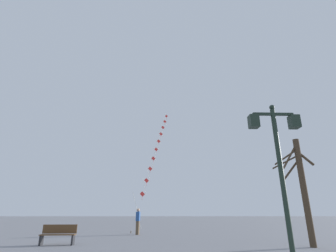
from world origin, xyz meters
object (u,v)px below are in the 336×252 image
twin_lantern_lamp_post (278,149)px  kite_train (156,150)px  bare_tree (302,186)px  park_bench (58,235)px  kite_flyer (138,221)px

twin_lantern_lamp_post → kite_train: bearing=101.3°
bare_tree → kite_train: bearing=114.7°
bare_tree → park_bench: bare_tree is taller
park_bench → bare_tree: bearing=-8.9°
kite_train → park_bench: (-4.21, -14.62, -7.59)m
twin_lantern_lamp_post → kite_flyer: twin_lantern_lamp_post is taller
park_bench → kite_flyer: bearing=56.7°
bare_tree → kite_flyer: bearing=140.6°
kite_train → kite_flyer: kite_train is taller
kite_train → twin_lantern_lamp_post: bearing=-78.7°
park_bench → twin_lantern_lamp_post: bearing=-38.5°
kite_flyer → park_bench: size_ratio=1.05×
kite_train → kite_flyer: (-0.96, -9.02, -7.13)m
kite_train → park_bench: bearing=-106.0°
twin_lantern_lamp_post → park_bench: 10.54m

